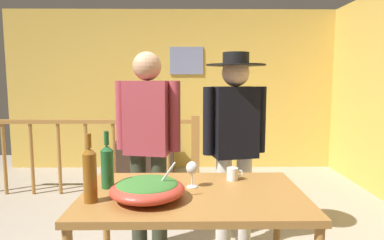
{
  "coord_description": "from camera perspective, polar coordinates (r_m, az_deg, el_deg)",
  "views": [
    {
      "loc": [
        0.25,
        -2.6,
        1.46
      ],
      "look_at": [
        0.28,
        -0.25,
        1.17
      ],
      "focal_mm": 31.7,
      "sensor_mm": 36.0,
      "label": 1
    }
  ],
  "objects": [
    {
      "name": "mug_white",
      "position": [
        2.29,
        6.87,
        -9.0
      ],
      "size": [
        0.11,
        0.07,
        0.08
      ],
      "color": "white",
      "rests_on": "serving_table"
    },
    {
      "name": "flat_screen_tv",
      "position": [
        5.27,
        -8.09,
        -1.26
      ],
      "size": [
        0.45,
        0.12,
        0.36
      ],
      "color": "black",
      "rests_on": "tv_console"
    },
    {
      "name": "person_standing_left",
      "position": [
        2.81,
        -7.42,
        -2.76
      ],
      "size": [
        0.54,
        0.29,
        1.68
      ],
      "rotation": [
        0.0,
        0.0,
        2.92
      ],
      "color": "#2D3323",
      "rests_on": "ground_plane"
    },
    {
      "name": "wine_glass",
      "position": [
        2.11,
        0.01,
        -8.27
      ],
      "size": [
        0.07,
        0.07,
        0.16
      ],
      "color": "silver",
      "rests_on": "serving_table"
    },
    {
      "name": "salad_bowl",
      "position": [
        1.94,
        -7.52,
        -11.32
      ],
      "size": [
        0.42,
        0.42,
        0.21
      ],
      "color": "#CC3D2D",
      "rests_on": "serving_table"
    },
    {
      "name": "wine_bottle_amber",
      "position": [
        1.94,
        -16.8,
        -8.67
      ],
      "size": [
        0.07,
        0.07,
        0.38
      ],
      "color": "brown",
      "rests_on": "serving_table"
    },
    {
      "name": "framed_picture",
      "position": [
        5.5,
        -0.94,
        9.96
      ],
      "size": [
        0.53,
        0.03,
        0.43
      ],
      "primitive_type": "cube",
      "color": "#747DA7"
    },
    {
      "name": "person_standing_right",
      "position": [
        2.82,
        7.19,
        -2.55
      ],
      "size": [
        0.53,
        0.48,
        1.67
      ],
      "rotation": [
        0.0,
        0.0,
        3.36
      ],
      "color": "beige",
      "rests_on": "ground_plane"
    },
    {
      "name": "back_wall",
      "position": [
        5.56,
        -3.32,
        5.03
      ],
      "size": [
        5.31,
        0.1,
        2.56
      ],
      "primitive_type": "cube",
      "color": "gold",
      "rests_on": "ground_plane"
    },
    {
      "name": "tv_console",
      "position": [
        5.39,
        -7.96,
        -6.13
      ],
      "size": [
        0.9,
        0.4,
        0.5
      ],
      "primitive_type": "cube",
      "color": "#38281E",
      "rests_on": "ground_plane"
    },
    {
      "name": "serving_table",
      "position": [
        2.08,
        0.14,
        -14.06
      ],
      "size": [
        1.31,
        0.84,
        0.79
      ],
      "color": "#9E6B33",
      "rests_on": "ground_plane"
    },
    {
      "name": "wine_bottle_green",
      "position": [
        2.16,
        -14.08,
        -7.39
      ],
      "size": [
        0.08,
        0.08,
        0.35
      ],
      "color": "#1E5628",
      "rests_on": "serving_table"
    },
    {
      "name": "stair_railing",
      "position": [
        4.39,
        -12.51,
        -4.55
      ],
      "size": [
        2.84,
        0.1,
        1.01
      ],
      "color": "#9E6B33",
      "rests_on": "ground_plane"
    }
  ]
}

